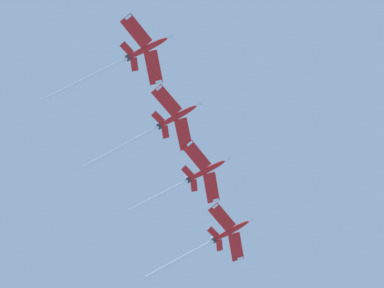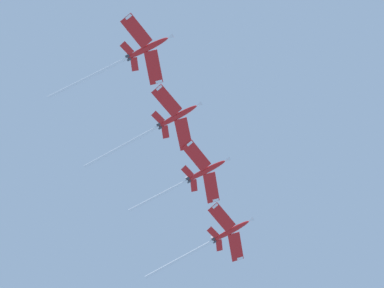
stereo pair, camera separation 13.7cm
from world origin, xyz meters
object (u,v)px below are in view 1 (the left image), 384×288
at_px(jet_centre, 164,123).
at_px(jet_inner_right, 134,55).
at_px(jet_far_left, 218,238).
at_px(jet_inner_left, 198,175).

relative_size(jet_centre, jet_inner_right, 1.00).
bearing_deg(jet_inner_right, jet_centre, -136.81).
bearing_deg(jet_inner_right, jet_far_left, -137.82).
bearing_deg(jet_inner_right, jet_inner_left, -141.09).
bearing_deg(jet_inner_left, jet_centre, 34.00).
height_order(jet_centre, jet_inner_right, jet_centre).
bearing_deg(jet_centre, jet_inner_left, -146.00).
relative_size(jet_inner_left, jet_inner_right, 0.88).
relative_size(jet_far_left, jet_inner_right, 0.99).
distance_m(jet_far_left, jet_centre, 38.55).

